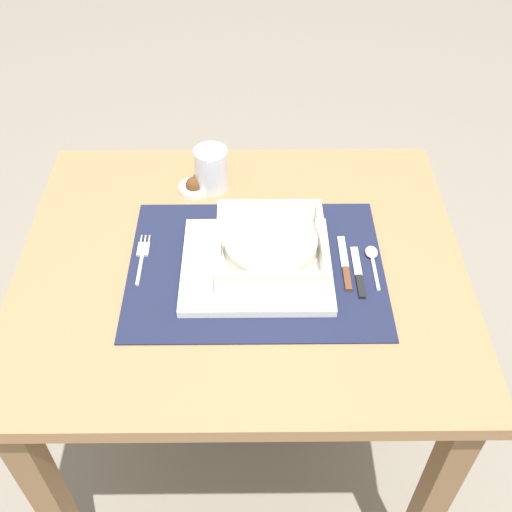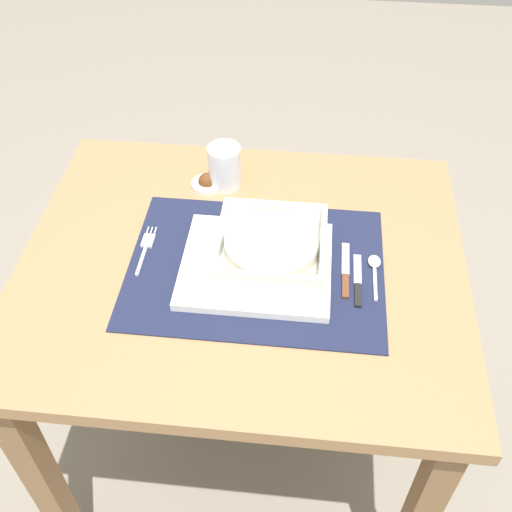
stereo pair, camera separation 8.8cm
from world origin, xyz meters
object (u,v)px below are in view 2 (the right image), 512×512
Objects in this scene: porridge_bowl at (271,249)px; condiment_saucer at (207,183)px; drinking_glass at (225,168)px; dining_table at (243,300)px; spoon at (374,266)px; fork at (146,246)px; bread_knife at (345,273)px; butter_knife at (358,283)px.

condiment_saucer is at bearing 125.59° from porridge_bowl.
porridge_bowl is at bearing -62.89° from drinking_glass.
spoon is at bearing 0.36° from dining_table.
dining_table is 6.43× the size of fork.
condiment_saucer is at bearing 115.78° from dining_table.
bread_knife is 0.36m from drinking_glass.
fork is 0.41m from butter_knife.
fork is at bearing -120.30° from drinking_glass.
porridge_bowl reaches higher than butter_knife.
porridge_bowl reaches higher than spoon.
porridge_bowl is at bearing -54.41° from condiment_saucer.
butter_knife is (0.40, -0.05, 0.00)m from fork.
porridge_bowl reaches higher than bread_knife.
drinking_glass is at bearing 133.68° from butter_knife.
bread_knife reaches higher than fork.
drinking_glass is at bearing 117.11° from porridge_bowl.
fork is (-0.19, 0.01, 0.12)m from dining_table.
porridge_bowl is 0.20m from spoon.
spoon is (0.19, 0.01, -0.03)m from porridge_bowl.
fork reaches higher than dining_table.
fork is at bearing 169.56° from butter_knife.
drinking_glass is (-0.26, 0.24, 0.04)m from bread_knife.
dining_table is 12.86× the size of condiment_saucer.
condiment_saucer is (-0.32, 0.25, 0.00)m from butter_knife.
porridge_bowl is 3.01× the size of condiment_saucer.
butter_knife is 1.36× the size of drinking_glass.
condiment_saucer is at bearing -161.17° from drinking_glass.
dining_table is 6.06× the size of bread_knife.
porridge_bowl is (0.05, -0.01, 0.16)m from dining_table.
fork is 0.25m from drinking_glass.
spoon is 0.41m from condiment_saucer.
spoon is at bearing 19.65° from bread_knife.
bread_knife is at bearing -6.17° from dining_table.
spoon is (0.25, 0.00, 0.13)m from dining_table.
dining_table is at bearing -74.11° from drinking_glass.
fork is 0.43m from spoon.
drinking_glass is at bearing 18.83° from condiment_saucer.
porridge_bowl is 1.79× the size of spoon.
dining_table is at bearing 165.76° from butter_knife.
drinking_glass reaches higher than bread_knife.
butter_knife is at bearing -11.51° from dining_table.
fork is at bearing 171.99° from bread_knife.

